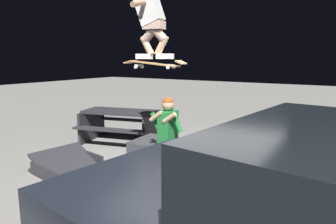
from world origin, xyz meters
name	(u,v)px	position (x,y,z in m)	size (l,w,h in m)	color
ground_plane	(193,176)	(0.00, 0.00, 0.00)	(40.00, 40.00, 0.00)	gray
ledge_box_main	(187,159)	(0.15, -0.06, 0.24)	(1.97, 0.76, 0.49)	#38383D
person_sitting_on_ledge	(165,135)	(0.31, 0.38, 0.74)	(0.59, 0.76, 1.32)	#2D3856
skateboard	(154,64)	(0.50, 0.36, 1.84)	(1.03, 0.30, 0.13)	#AD8451
skater_airborne	(151,18)	(0.56, 0.37, 2.53)	(0.63, 0.89, 1.12)	white
kicker_ramp	(68,167)	(1.93, 0.94, 0.07)	(1.07, 1.13, 0.43)	#28282D
picnic_table_back	(121,121)	(2.34, -0.94, 0.50)	(1.99, 1.74, 0.75)	#28282D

